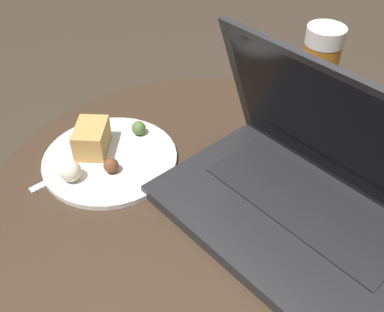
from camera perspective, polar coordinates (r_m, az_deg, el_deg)
name	(u,v)px	position (r m, az deg, el deg)	size (l,w,h in m)	color
table	(211,254)	(0.77, 2.44, -12.30)	(0.70, 0.70, 0.51)	black
laptop	(304,191)	(0.64, 14.03, -4.38)	(0.38, 0.25, 0.24)	#232326
beer_glass	(314,89)	(0.74, 15.29, 8.25)	(0.06, 0.06, 0.21)	#C6701E
snack_plate	(104,154)	(0.74, -11.06, 0.23)	(0.22, 0.22, 0.06)	silver
fork	(89,162)	(0.75, -12.93, -0.80)	(0.02, 0.18, 0.00)	silver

